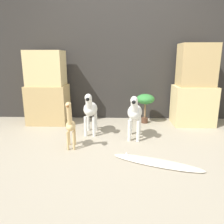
% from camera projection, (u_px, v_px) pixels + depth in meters
% --- Properties ---
extents(ground_plane, '(14.00, 14.00, 0.00)m').
position_uv_depth(ground_plane, '(120.00, 150.00, 2.61)').
color(ground_plane, '#9E937F').
extents(wall_back, '(6.40, 0.08, 2.20)m').
position_uv_depth(wall_back, '(120.00, 56.00, 3.78)').
color(wall_back, '#2D2B28').
rests_on(wall_back, ground_plane).
extents(rock_pillar_left, '(0.64, 0.46, 1.19)m').
position_uv_depth(rock_pillar_left, '(47.00, 90.00, 3.59)').
color(rock_pillar_left, tan).
rests_on(rock_pillar_left, ground_plane).
extents(rock_pillar_right, '(0.64, 0.46, 1.29)m').
position_uv_depth(rock_pillar_right, '(194.00, 88.00, 3.51)').
color(rock_pillar_right, '#DBC184').
rests_on(rock_pillar_right, ground_plane).
extents(zebra_right, '(0.24, 0.49, 0.62)m').
position_uv_depth(zebra_right, '(135.00, 113.00, 2.91)').
color(zebra_right, silver).
rests_on(zebra_right, ground_plane).
extents(zebra_left, '(0.20, 0.48, 0.62)m').
position_uv_depth(zebra_left, '(90.00, 109.00, 3.09)').
color(zebra_left, silver).
rests_on(zebra_left, ground_plane).
extents(giraffe_figurine, '(0.15, 0.37, 0.61)m').
position_uv_depth(giraffe_figurine, '(70.00, 124.00, 2.60)').
color(giraffe_figurine, tan).
rests_on(giraffe_figurine, ground_plane).
extents(potted_palm_front, '(0.30, 0.30, 0.49)m').
position_uv_depth(potted_palm_front, '(145.00, 101.00, 3.62)').
color(potted_palm_front, '#513323').
rests_on(potted_palm_front, ground_plane).
extents(surfboard, '(0.96, 0.53, 0.07)m').
position_uv_depth(surfboard, '(156.00, 162.00, 2.29)').
color(surfboard, silver).
rests_on(surfboard, ground_plane).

